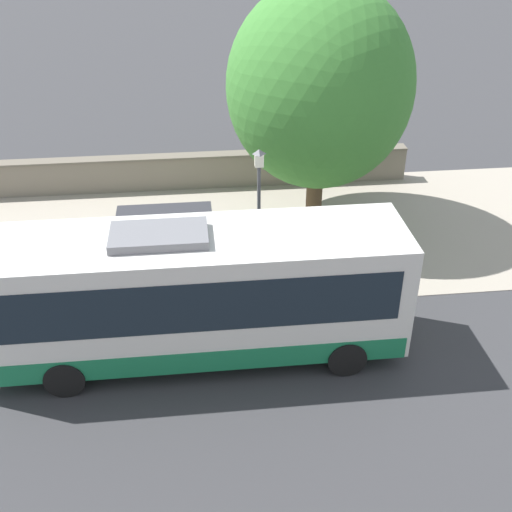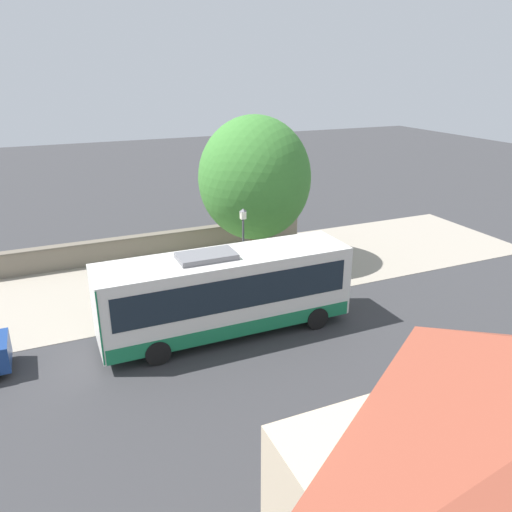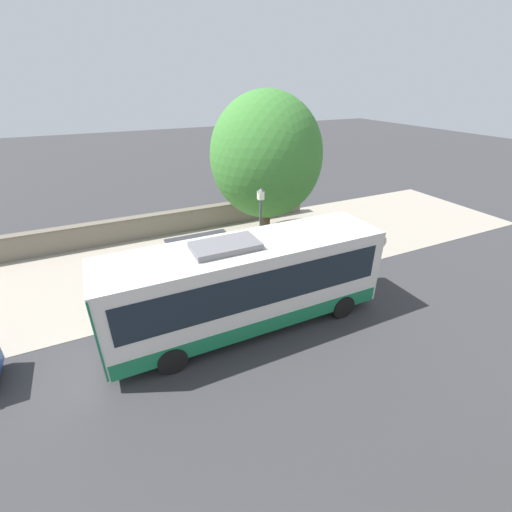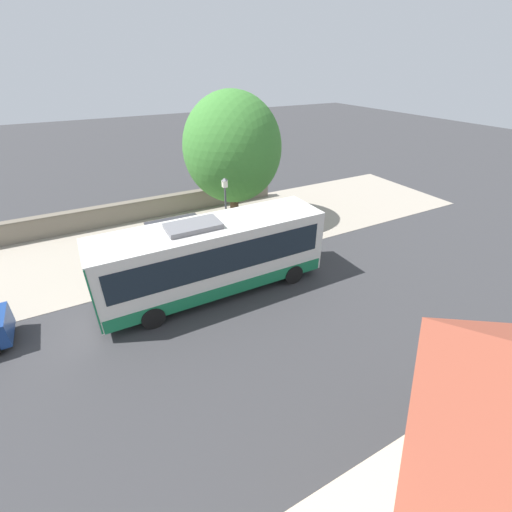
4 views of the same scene
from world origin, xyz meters
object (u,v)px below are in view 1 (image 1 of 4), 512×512
bus (195,292)px  bench (199,232)px  bus_shelter (165,227)px  pedestrian (338,277)px  street_lamp_near (259,211)px  shade_tree (320,87)px

bus → bench: (-5.80, 0.23, -1.45)m
bus → bus_shelter: bearing=-167.0°
pedestrian → street_lamp_near: street_lamp_near is taller
bus → pedestrian: bearing=112.3°
bus → bus_shelter: bus is taller
bus_shelter → street_lamp_near: bearing=76.9°
bus_shelter → pedestrian: bearing=70.9°
bus_shelter → shade_tree: (-3.85, 5.25, 2.87)m
bus_shelter → street_lamp_near: street_lamp_near is taller
bench → shade_tree: shade_tree is taller
bus → pedestrian: size_ratio=6.25×
bench → bus_shelter: bearing=-22.6°
bus → shade_tree: size_ratio=1.27×
pedestrian → bench: (-4.11, -3.90, -0.52)m
pedestrian → street_lamp_near: bearing=-115.9°
pedestrian → shade_tree: bearing=176.4°
bus_shelter → pedestrian: size_ratio=1.65×
shade_tree → bench: bearing=-71.2°
shade_tree → bus_shelter: bearing=-53.7°
bench → shade_tree: size_ratio=0.20×
bus → bus_shelter: (-3.39, -0.78, 0.10)m
bus → street_lamp_near: size_ratio=2.30×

